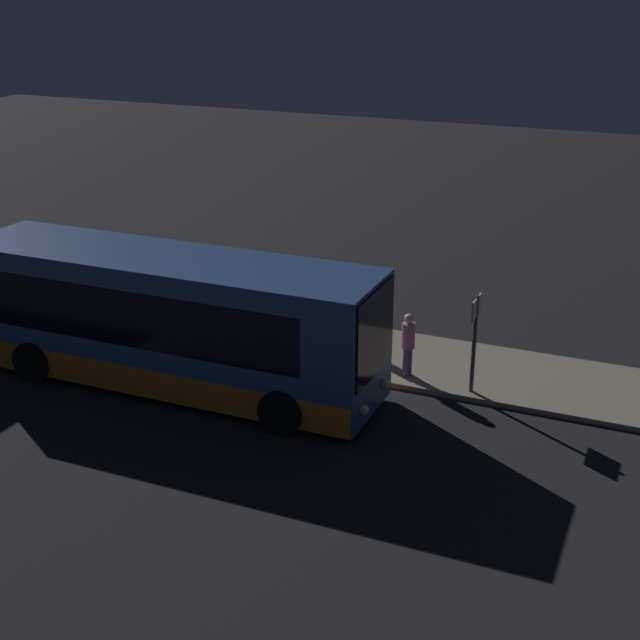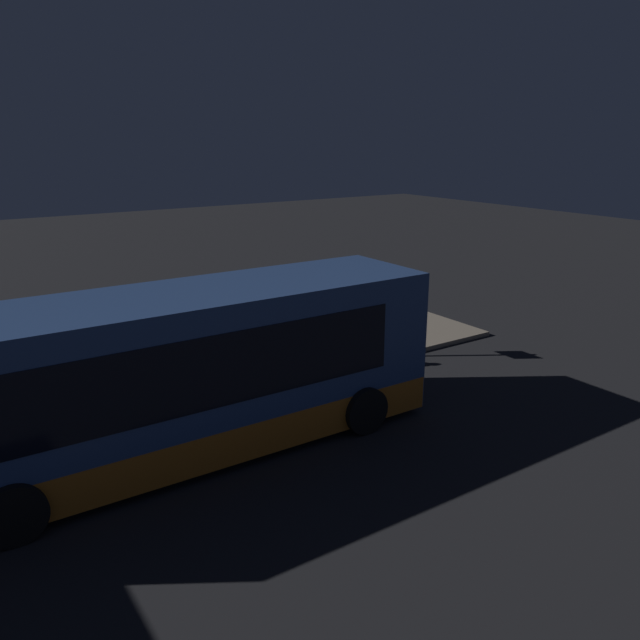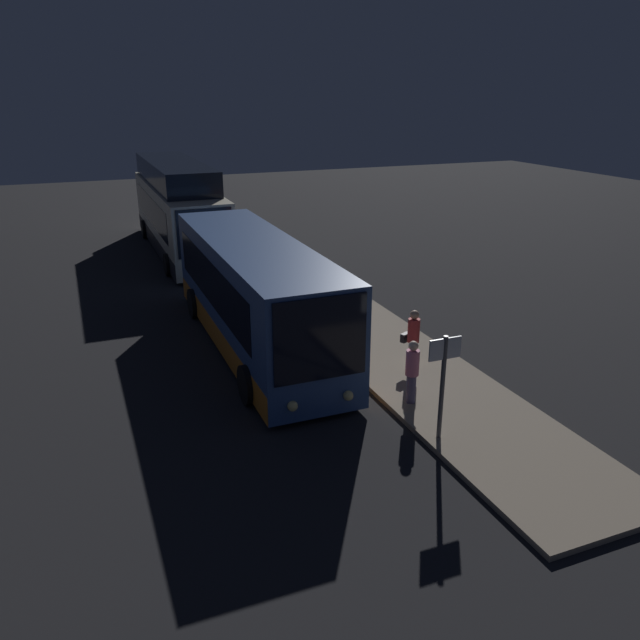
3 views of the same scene
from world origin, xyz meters
name	(u,v)px [view 2 (image 2 of 3)]	position (x,y,z in m)	size (l,w,h in m)	color
ground	(208,442)	(0.00, 0.00, 0.00)	(80.00, 80.00, 0.00)	#232326
platform	(153,387)	(0.00, 3.19, 0.06)	(20.00, 3.18, 0.13)	gray
bus_lead	(177,378)	(-0.61, -0.18, 1.57)	(10.28, 2.76, 3.16)	#33518C
passenger_boarding	(332,330)	(4.52, 2.15, 1.00)	(0.43, 0.43, 1.58)	#4C476B
passenger_waiting	(179,363)	(0.30, 2.14, 0.96)	(0.59, 0.66, 1.57)	silver
passenger_with_bags	(254,331)	(2.75, 3.19, 1.02)	(0.57, 0.48, 1.63)	silver
suitcase	(151,381)	(-0.22, 2.59, 0.49)	(0.45, 0.27, 0.97)	#334C7F
sign_post	(387,300)	(6.15, 1.92, 1.63)	(0.10, 0.75, 2.35)	#4C4C51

